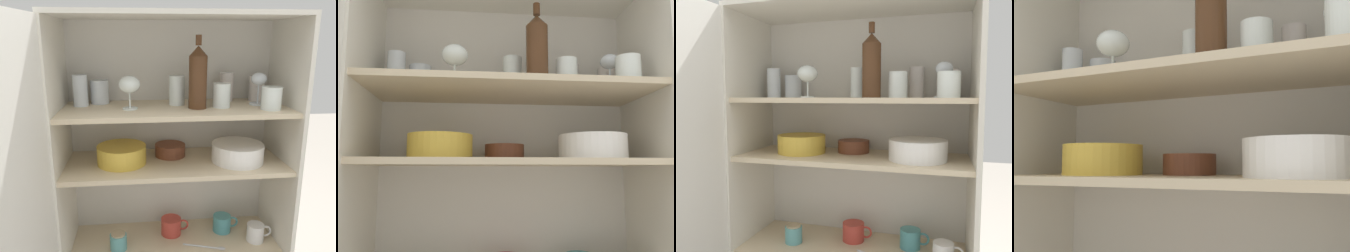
# 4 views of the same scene
# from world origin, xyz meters

# --- Properties ---
(cupboard_back_panel) EXTENTS (0.98, 0.02, 1.32)m
(cupboard_back_panel) POSITION_xyz_m (0.00, 0.37, 0.66)
(cupboard_back_panel) COLOR silver
(cupboard_back_panel) RESTS_ON ground_plane
(cupboard_side_left) EXTENTS (0.02, 0.39, 1.32)m
(cupboard_side_left) POSITION_xyz_m (-0.48, 0.18, 0.66)
(cupboard_side_left) COLOR silver
(cupboard_side_left) RESTS_ON ground_plane
(cupboard_side_right) EXTENTS (0.02, 0.39, 1.32)m
(cupboard_side_right) POSITION_xyz_m (0.48, 0.18, 0.66)
(cupboard_side_right) COLOR silver
(cupboard_side_right) RESTS_ON ground_plane
(shelf_board_middle) EXTENTS (0.94, 0.36, 0.02)m
(shelf_board_middle) POSITION_xyz_m (0.00, 0.18, 0.70)
(shelf_board_middle) COLOR beige
(shelf_board_upper) EXTENTS (0.94, 0.36, 0.02)m
(shelf_board_upper) POSITION_xyz_m (0.00, 0.18, 0.95)
(shelf_board_upper) COLOR beige
(tumbler_glass_0) EXTENTS (0.07, 0.07, 0.13)m
(tumbler_glass_0) POSITION_xyz_m (0.01, 0.23, 1.02)
(tumbler_glass_0) COLOR white
(tumbler_glass_0) RESTS_ON shelf_board_upper
(tumbler_glass_1) EXTENTS (0.07, 0.07, 0.12)m
(tumbler_glass_1) POSITION_xyz_m (0.39, 0.28, 1.01)
(tumbler_glass_1) COLOR silver
(tumbler_glass_1) RESTS_ON shelf_board_upper
(tumbler_glass_2) EXTENTS (0.06, 0.06, 0.13)m
(tumbler_glass_2) POSITION_xyz_m (0.25, 0.30, 1.02)
(tumbler_glass_2) COLOR silver
(tumbler_glass_2) RESTS_ON shelf_board_upper
(tumbler_glass_3) EXTENTS (0.07, 0.07, 0.10)m
(tumbler_glass_3) POSITION_xyz_m (0.19, 0.16, 1.01)
(tumbler_glass_3) COLOR white
(tumbler_glass_3) RESTS_ON shelf_board_upper
(tumbler_glass_4) EXTENTS (0.08, 0.08, 0.10)m
(tumbler_glass_4) POSITION_xyz_m (-0.32, 0.29, 1.01)
(tumbler_glass_4) COLOR white
(tumbler_glass_4) RESTS_ON shelf_board_upper
(tumbler_glass_5) EXTENTS (0.08, 0.08, 0.09)m
(tumbler_glass_5) POSITION_xyz_m (0.38, 0.09, 1.00)
(tumbler_glass_5) COLOR white
(tumbler_glass_5) RESTS_ON shelf_board_upper
(tumbler_glass_6) EXTENTS (0.06, 0.06, 0.13)m
(tumbler_glass_6) POSITION_xyz_m (-0.40, 0.24, 1.02)
(tumbler_glass_6) COLOR white
(tumbler_glass_6) RESTS_ON shelf_board_upper
(wine_glass_0) EXTENTS (0.07, 0.07, 0.14)m
(wine_glass_0) POSITION_xyz_m (0.36, 0.20, 1.06)
(wine_glass_0) COLOR white
(wine_glass_0) RESTS_ON shelf_board_upper
(wine_glass_1) EXTENTS (0.09, 0.09, 0.14)m
(wine_glass_1) POSITION_xyz_m (-0.19, 0.15, 1.05)
(wine_glass_1) COLOR white
(wine_glass_1) RESTS_ON shelf_board_upper
(wine_bottle) EXTENTS (0.08, 0.08, 0.29)m
(wine_bottle) POSITION_xyz_m (0.09, 0.15, 1.09)
(wine_bottle) COLOR #4C2D19
(wine_bottle) RESTS_ON shelf_board_upper
(plate_stack_white) EXTENTS (0.22, 0.22, 0.08)m
(plate_stack_white) POSITION_xyz_m (0.27, 0.15, 0.75)
(plate_stack_white) COLOR white
(plate_stack_white) RESTS_ON shelf_board_middle
(mixing_bowl_large) EXTENTS (0.21, 0.21, 0.08)m
(mixing_bowl_large) POSITION_xyz_m (-0.23, 0.18, 0.76)
(mixing_bowl_large) COLOR gold
(mixing_bowl_large) RESTS_ON shelf_board_middle
(serving_bowl_small) EXTENTS (0.14, 0.14, 0.05)m
(serving_bowl_small) POSITION_xyz_m (-0.01, 0.25, 0.74)
(serving_bowl_small) COLOR brown
(serving_bowl_small) RESTS_ON shelf_board_middle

